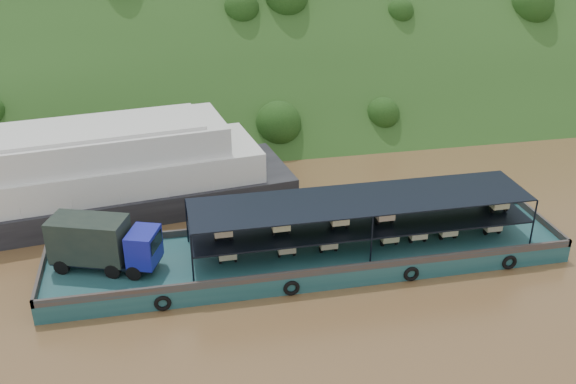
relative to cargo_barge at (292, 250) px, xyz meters
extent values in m
plane|color=brown|center=(2.74, 1.80, -1.15)|extent=(160.00, 160.00, 0.00)
cube|color=#1F3C15|center=(2.74, 37.80, -1.15)|extent=(140.00, 39.60, 39.60)
cube|color=#134044|center=(1.23, -0.02, -0.55)|extent=(35.00, 7.00, 1.20)
cube|color=#592D19|center=(1.23, 3.38, 0.30)|extent=(35.00, 0.20, 0.50)
cube|color=#592D19|center=(1.23, -3.42, 0.30)|extent=(35.00, 0.20, 0.50)
cube|color=#592D19|center=(18.63, -0.02, 0.30)|extent=(0.20, 7.00, 0.50)
cube|color=#592D19|center=(-16.17, -0.02, 0.30)|extent=(0.20, 7.00, 0.50)
torus|color=black|center=(-8.77, -3.57, -0.60)|extent=(1.06, 0.26, 1.06)
torus|color=black|center=(-0.77, -3.57, -0.60)|extent=(1.06, 0.26, 1.06)
torus|color=black|center=(7.23, -3.57, -0.60)|extent=(1.06, 0.26, 1.06)
torus|color=black|center=(14.23, -3.57, -0.60)|extent=(1.06, 0.26, 1.06)
cylinder|color=black|center=(-14.85, 0.07, 0.54)|extent=(1.05, 0.66, 0.99)
cylinder|color=black|center=(-14.14, 2.02, 0.54)|extent=(1.05, 0.66, 0.99)
cylinder|color=black|center=(-11.68, -1.08, 0.54)|extent=(1.05, 0.66, 0.99)
cylinder|color=black|center=(-10.97, 0.88, 0.54)|extent=(1.05, 0.66, 0.99)
cylinder|color=black|center=(-10.38, -1.55, 0.54)|extent=(1.05, 0.66, 0.99)
cylinder|color=black|center=(-9.67, 0.41, 0.54)|extent=(1.05, 0.66, 0.99)
cube|color=black|center=(-12.07, 0.17, 0.69)|extent=(7.08, 4.34, 0.20)
cube|color=navy|center=(-9.65, -0.71, 1.83)|extent=(2.39, 2.81, 2.18)
cube|color=black|center=(-8.86, -0.99, 2.23)|extent=(0.73, 1.88, 0.89)
cube|color=black|center=(-13.00, 0.51, 2.13)|extent=(5.28, 3.85, 2.77)
cube|color=black|center=(4.73, -0.02, 1.71)|extent=(23.00, 5.00, 0.12)
cube|color=black|center=(4.73, -0.02, 3.35)|extent=(23.00, 5.00, 0.08)
cylinder|color=black|center=(-6.77, -2.52, 1.70)|extent=(0.12, 0.12, 3.30)
cylinder|color=black|center=(-6.77, 2.48, 1.70)|extent=(0.12, 0.12, 3.30)
cylinder|color=black|center=(4.73, -2.52, 1.70)|extent=(0.12, 0.12, 3.30)
cylinder|color=black|center=(4.73, 2.48, 1.70)|extent=(0.12, 0.12, 3.30)
cylinder|color=black|center=(16.23, -2.52, 1.70)|extent=(0.12, 0.12, 3.30)
cylinder|color=black|center=(16.23, 2.48, 1.70)|extent=(0.12, 0.12, 3.30)
cylinder|color=black|center=(-4.44, 1.03, 0.31)|extent=(0.12, 0.52, 0.52)
cylinder|color=black|center=(-4.94, -0.77, 0.31)|extent=(0.14, 0.52, 0.52)
cylinder|color=black|center=(-3.94, -0.77, 0.31)|extent=(0.14, 0.52, 0.52)
cube|color=#C4B78B|center=(-4.44, -0.42, 0.65)|extent=(1.15, 1.50, 0.44)
cube|color=#A90B20|center=(-4.44, 0.73, 0.83)|extent=(0.55, 0.80, 0.80)
cube|color=#A90B20|center=(-4.44, 0.53, 1.33)|extent=(0.50, 0.10, 0.10)
cylinder|color=black|center=(-0.52, 1.03, 0.31)|extent=(0.12, 0.52, 0.52)
cylinder|color=black|center=(-1.02, -0.77, 0.31)|extent=(0.14, 0.52, 0.52)
cylinder|color=black|center=(-0.02, -0.77, 0.31)|extent=(0.14, 0.52, 0.52)
cube|color=tan|center=(-0.52, -0.42, 0.65)|extent=(1.15, 1.50, 0.44)
cube|color=#B20B1B|center=(-0.52, 0.73, 0.83)|extent=(0.55, 0.80, 0.80)
cube|color=#B20B1B|center=(-0.52, 0.53, 1.33)|extent=(0.50, 0.10, 0.10)
cylinder|color=black|center=(2.34, 1.03, 0.31)|extent=(0.12, 0.52, 0.52)
cylinder|color=black|center=(1.84, -0.77, 0.31)|extent=(0.14, 0.52, 0.52)
cylinder|color=black|center=(2.84, -0.77, 0.31)|extent=(0.14, 0.52, 0.52)
cube|color=#C0B188|center=(2.34, -0.42, 0.65)|extent=(1.15, 1.50, 0.44)
cube|color=#B20B1D|center=(2.34, 0.73, 0.83)|extent=(0.55, 0.80, 0.80)
cube|color=#B20B1D|center=(2.34, 0.53, 1.33)|extent=(0.50, 0.10, 0.10)
cylinder|color=black|center=(6.64, 1.03, 0.31)|extent=(0.12, 0.52, 0.52)
cylinder|color=black|center=(6.14, -0.77, 0.31)|extent=(0.14, 0.52, 0.52)
cylinder|color=black|center=(7.14, -0.77, 0.31)|extent=(0.14, 0.52, 0.52)
cube|color=beige|center=(6.64, -0.42, 0.65)|extent=(1.15, 1.50, 0.44)
cube|color=red|center=(6.64, 0.73, 0.83)|extent=(0.55, 0.80, 0.80)
cube|color=red|center=(6.64, 0.53, 1.33)|extent=(0.50, 0.10, 0.10)
cylinder|color=black|center=(10.93, 1.03, 0.31)|extent=(0.12, 0.52, 0.52)
cylinder|color=black|center=(10.43, -0.77, 0.31)|extent=(0.14, 0.52, 0.52)
cylinder|color=black|center=(11.43, -0.77, 0.31)|extent=(0.14, 0.52, 0.52)
cube|color=beige|center=(10.93, -0.42, 0.65)|extent=(1.15, 1.50, 0.44)
cube|color=red|center=(10.93, 0.73, 0.83)|extent=(0.55, 0.80, 0.80)
cube|color=red|center=(10.93, 0.53, 1.33)|extent=(0.50, 0.10, 0.10)
cylinder|color=black|center=(14.28, 1.03, 0.31)|extent=(0.12, 0.52, 0.52)
cylinder|color=black|center=(13.78, -0.77, 0.31)|extent=(0.14, 0.52, 0.52)
cylinder|color=black|center=(14.78, -0.77, 0.31)|extent=(0.14, 0.52, 0.52)
cube|color=beige|center=(14.28, -0.42, 0.65)|extent=(1.15, 1.50, 0.44)
cube|color=#B00B10|center=(14.28, 0.73, 0.83)|extent=(0.55, 0.80, 0.80)
cube|color=#B00B10|center=(14.28, 0.53, 1.33)|extent=(0.50, 0.10, 0.10)
cylinder|color=black|center=(8.70, 1.03, 0.31)|extent=(0.12, 0.52, 0.52)
cylinder|color=black|center=(8.20, -0.77, 0.31)|extent=(0.14, 0.52, 0.52)
cylinder|color=black|center=(9.20, -0.77, 0.31)|extent=(0.14, 0.52, 0.52)
cube|color=beige|center=(8.70, -0.42, 0.65)|extent=(1.15, 1.50, 0.44)
cube|color=red|center=(8.70, 0.73, 0.83)|extent=(0.55, 0.80, 0.80)
cube|color=red|center=(8.70, 0.53, 1.33)|extent=(0.50, 0.10, 0.10)
cylinder|color=black|center=(-4.64, 1.03, 2.03)|extent=(0.12, 0.52, 0.52)
cylinder|color=black|center=(-5.14, -0.77, 2.03)|extent=(0.14, 0.52, 0.52)
cylinder|color=black|center=(-4.14, -0.77, 2.03)|extent=(0.14, 0.52, 0.52)
cube|color=tan|center=(-4.64, -0.42, 2.37)|extent=(1.15, 1.50, 0.44)
cube|color=red|center=(-4.64, 0.73, 2.55)|extent=(0.55, 0.80, 0.80)
cube|color=red|center=(-4.64, 0.53, 3.05)|extent=(0.50, 0.10, 0.10)
cylinder|color=black|center=(-0.89, 1.03, 2.03)|extent=(0.12, 0.52, 0.52)
cylinder|color=black|center=(-1.39, -0.77, 2.03)|extent=(0.14, 0.52, 0.52)
cylinder|color=black|center=(-0.39, -0.77, 2.03)|extent=(0.14, 0.52, 0.52)
cube|color=beige|center=(-0.89, -0.42, 2.37)|extent=(1.15, 1.50, 0.44)
cube|color=red|center=(-0.89, 0.73, 2.55)|extent=(0.55, 0.80, 0.80)
cube|color=red|center=(-0.89, 0.53, 3.05)|extent=(0.50, 0.10, 0.10)
cylinder|color=black|center=(3.06, 1.03, 2.03)|extent=(0.12, 0.52, 0.52)
cylinder|color=black|center=(2.56, -0.77, 2.03)|extent=(0.14, 0.52, 0.52)
cylinder|color=black|center=(3.56, -0.77, 2.03)|extent=(0.14, 0.52, 0.52)
cube|color=beige|center=(3.06, -0.42, 2.37)|extent=(1.15, 1.50, 0.44)
cube|color=beige|center=(3.06, 0.73, 2.55)|extent=(0.55, 0.80, 0.80)
cube|color=beige|center=(3.06, 0.53, 3.05)|extent=(0.50, 0.10, 0.10)
cylinder|color=black|center=(6.22, 1.03, 2.03)|extent=(0.12, 0.52, 0.52)
cylinder|color=black|center=(5.72, -0.77, 2.03)|extent=(0.14, 0.52, 0.52)
cylinder|color=black|center=(6.72, -0.77, 2.03)|extent=(0.14, 0.52, 0.52)
cube|color=#CFB592|center=(6.22, -0.42, 2.37)|extent=(1.15, 1.50, 0.44)
cube|color=#193499|center=(6.22, 0.73, 2.55)|extent=(0.55, 0.80, 0.80)
cube|color=#193499|center=(6.22, 0.53, 3.05)|extent=(0.50, 0.10, 0.10)
cylinder|color=black|center=(14.53, 1.03, 2.03)|extent=(0.12, 0.52, 0.52)
cylinder|color=black|center=(14.03, -0.77, 2.03)|extent=(0.14, 0.52, 0.52)
cylinder|color=black|center=(15.03, -0.77, 2.03)|extent=(0.14, 0.52, 0.52)
cube|color=beige|center=(14.53, -0.42, 2.37)|extent=(1.15, 1.50, 0.44)
cube|color=beige|center=(14.53, 0.73, 2.55)|extent=(0.55, 0.80, 0.80)
cube|color=beige|center=(14.53, 0.53, 3.05)|extent=(0.50, 0.10, 0.10)
cube|color=black|center=(-15.31, 10.98, -0.11)|extent=(35.69, 13.42, 2.09)
cube|color=silver|center=(-15.31, 10.98, 2.15)|extent=(30.40, 11.84, 2.44)
cube|color=silver|center=(-15.31, 10.98, 4.50)|extent=(25.11, 10.25, 2.26)
cube|color=silver|center=(-15.31, 10.98, 5.77)|extent=(21.54, 8.91, 0.26)
camera|label=1|loc=(-7.86, -36.58, 22.29)|focal=40.00mm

